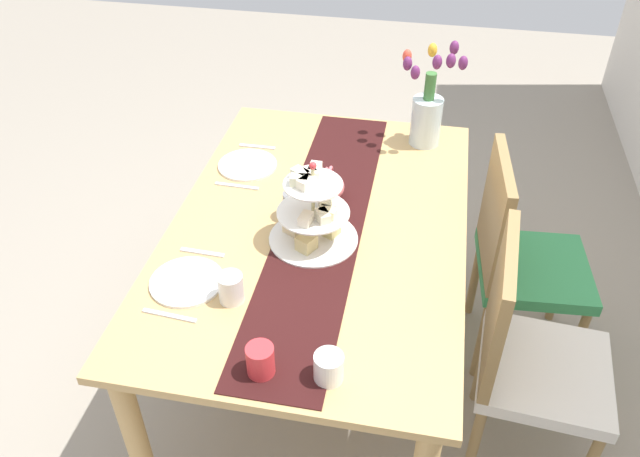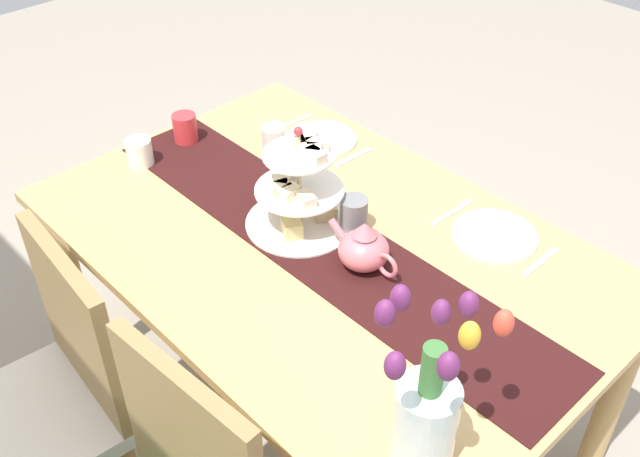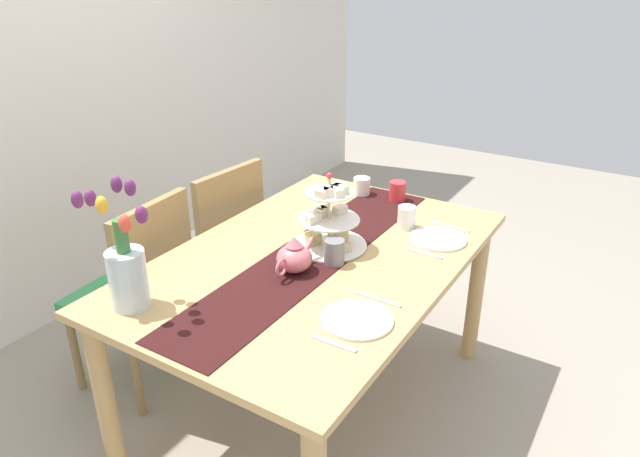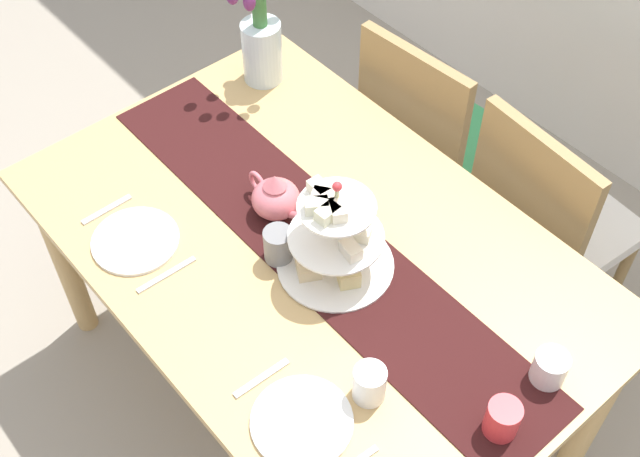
{
  "view_description": "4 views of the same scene",
  "coord_description": "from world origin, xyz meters",
  "px_view_note": "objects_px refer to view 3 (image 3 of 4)",
  "views": [
    {
      "loc": [
        1.72,
        0.34,
        2.11
      ],
      "look_at": [
        0.06,
        0.02,
        0.77
      ],
      "focal_mm": 35.8,
      "sensor_mm": 36.0,
      "label": 1
    },
    {
      "loc": [
        -1.11,
        1.05,
        1.99
      ],
      "look_at": [
        0.01,
        0.0,
        0.78
      ],
      "focal_mm": 41.21,
      "sensor_mm": 36.0,
      "label": 2
    },
    {
      "loc": [
        -1.68,
        -1.06,
        1.78
      ],
      "look_at": [
        0.03,
        0.0,
        0.85
      ],
      "focal_mm": 32.83,
      "sensor_mm": 36.0,
      "label": 3
    },
    {
      "loc": [
        1.04,
        -0.86,
        2.4
      ],
      "look_at": [
        -0.01,
        0.04,
        0.78
      ],
      "focal_mm": 45.99,
      "sensor_mm": 36.0,
      "label": 4
    }
  ],
  "objects_px": {
    "tiered_cake_stand": "(329,221)",
    "mug_grey": "(334,252)",
    "fork_right": "(424,253)",
    "mug_orange": "(397,191)",
    "fork_left": "(334,344)",
    "dining_table": "(316,278)",
    "cream_jug": "(362,186)",
    "knife_right": "(451,227)",
    "teapot": "(294,257)",
    "dinner_plate_right": "(438,239)",
    "chair_left": "(139,288)",
    "dinner_plate_left": "(357,319)",
    "tulip_vase": "(126,266)",
    "knife_left": "(378,299)",
    "mug_white_text": "(407,217)",
    "chair_right": "(216,244)"
  },
  "relations": [
    {
      "from": "tulip_vase",
      "to": "mug_white_text",
      "type": "height_order",
      "value": "tulip_vase"
    },
    {
      "from": "mug_orange",
      "to": "mug_grey",
      "type": "bearing_deg",
      "value": -174.56
    },
    {
      "from": "fork_left",
      "to": "knife_left",
      "type": "relative_size",
      "value": 0.88
    },
    {
      "from": "dinner_plate_right",
      "to": "mug_white_text",
      "type": "distance_m",
      "value": 0.17
    },
    {
      "from": "knife_left",
      "to": "knife_right",
      "type": "height_order",
      "value": "same"
    },
    {
      "from": "dining_table",
      "to": "teapot",
      "type": "bearing_deg",
      "value": 180.0
    },
    {
      "from": "fork_right",
      "to": "tiered_cake_stand",
      "type": "bearing_deg",
      "value": 111.56
    },
    {
      "from": "teapot",
      "to": "dining_table",
      "type": "bearing_deg",
      "value": 0.0
    },
    {
      "from": "chair_left",
      "to": "dinner_plate_left",
      "type": "height_order",
      "value": "chair_left"
    },
    {
      "from": "dining_table",
      "to": "fork_left",
      "type": "height_order",
      "value": "fork_left"
    },
    {
      "from": "tulip_vase",
      "to": "mug_orange",
      "type": "xyz_separation_m",
      "value": [
        1.29,
        -0.35,
        -0.1
      ]
    },
    {
      "from": "cream_jug",
      "to": "mug_orange",
      "type": "relative_size",
      "value": 0.89
    },
    {
      "from": "tulip_vase",
      "to": "cream_jug",
      "type": "distance_m",
      "value": 1.29
    },
    {
      "from": "tulip_vase",
      "to": "fork_left",
      "type": "xyz_separation_m",
      "value": [
        0.17,
        -0.67,
        -0.15
      ]
    },
    {
      "from": "teapot",
      "to": "mug_grey",
      "type": "bearing_deg",
      "value": -35.96
    },
    {
      "from": "tiered_cake_stand",
      "to": "tulip_vase",
      "type": "distance_m",
      "value": 0.78
    },
    {
      "from": "mug_grey",
      "to": "dinner_plate_right",
      "type": "bearing_deg",
      "value": -32.56
    },
    {
      "from": "dining_table",
      "to": "chair_left",
      "type": "height_order",
      "value": "chair_left"
    },
    {
      "from": "mug_orange",
      "to": "knife_right",
      "type": "bearing_deg",
      "value": -115.04
    },
    {
      "from": "fork_left",
      "to": "dining_table",
      "type": "bearing_deg",
      "value": 37.31
    },
    {
      "from": "teapot",
      "to": "tulip_vase",
      "type": "height_order",
      "value": "tulip_vase"
    },
    {
      "from": "chair_right",
      "to": "tiered_cake_stand",
      "type": "height_order",
      "value": "tiered_cake_stand"
    },
    {
      "from": "chair_left",
      "to": "fork_left",
      "type": "distance_m",
      "value": 1.12
    },
    {
      "from": "chair_left",
      "to": "knife_right",
      "type": "height_order",
      "value": "chair_left"
    },
    {
      "from": "tiered_cake_stand",
      "to": "mug_grey",
      "type": "height_order",
      "value": "tiered_cake_stand"
    },
    {
      "from": "chair_left",
      "to": "dinner_plate_right",
      "type": "height_order",
      "value": "chair_left"
    },
    {
      "from": "cream_jug",
      "to": "fork_left",
      "type": "bearing_deg",
      "value": -155.71
    },
    {
      "from": "teapot",
      "to": "mug_white_text",
      "type": "relative_size",
      "value": 2.51
    },
    {
      "from": "chair_left",
      "to": "chair_right",
      "type": "relative_size",
      "value": 1.0
    },
    {
      "from": "chair_left",
      "to": "mug_orange",
      "type": "height_order",
      "value": "chair_left"
    },
    {
      "from": "knife_right",
      "to": "mug_orange",
      "type": "relative_size",
      "value": 1.79
    },
    {
      "from": "tulip_vase",
      "to": "mug_grey",
      "type": "bearing_deg",
      "value": -34.86
    },
    {
      "from": "cream_jug",
      "to": "fork_left",
      "type": "distance_m",
      "value": 1.21
    },
    {
      "from": "cream_jug",
      "to": "knife_right",
      "type": "bearing_deg",
      "value": -104.93
    },
    {
      "from": "dinner_plate_right",
      "to": "chair_left",
      "type": "bearing_deg",
      "value": 120.38
    },
    {
      "from": "mug_white_text",
      "to": "knife_right",
      "type": "bearing_deg",
      "value": -57.67
    },
    {
      "from": "fork_right",
      "to": "mug_orange",
      "type": "xyz_separation_m",
      "value": [
        0.44,
        0.32,
        0.04
      ]
    },
    {
      "from": "dining_table",
      "to": "chair_right",
      "type": "bearing_deg",
      "value": 71.92
    },
    {
      "from": "chair_right",
      "to": "mug_orange",
      "type": "distance_m",
      "value": 0.92
    },
    {
      "from": "teapot",
      "to": "fork_right",
      "type": "distance_m",
      "value": 0.51
    },
    {
      "from": "chair_right",
      "to": "tulip_vase",
      "type": "distance_m",
      "value": 1.03
    },
    {
      "from": "chair_right",
      "to": "tulip_vase",
      "type": "relative_size",
      "value": 2.17
    },
    {
      "from": "cream_jug",
      "to": "mug_white_text",
      "type": "xyz_separation_m",
      "value": [
        -0.23,
        -0.34,
        0.01
      ]
    },
    {
      "from": "cream_jug",
      "to": "dinner_plate_right",
      "type": "relative_size",
      "value": 0.37
    },
    {
      "from": "dinner_plate_left",
      "to": "knife_left",
      "type": "bearing_deg",
      "value": 0.0
    },
    {
      "from": "mug_white_text",
      "to": "chair_right",
      "type": "bearing_deg",
      "value": 100.95
    },
    {
      "from": "cream_jug",
      "to": "fork_right",
      "type": "height_order",
      "value": "cream_jug"
    },
    {
      "from": "chair_left",
      "to": "teapot",
      "type": "height_order",
      "value": "chair_left"
    },
    {
      "from": "fork_right",
      "to": "dinner_plate_left",
      "type": "bearing_deg",
      "value": 180.0
    },
    {
      "from": "knife_right",
      "to": "chair_left",
      "type": "bearing_deg",
      "value": 125.78
    }
  ]
}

